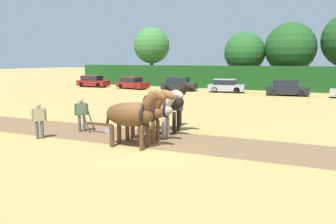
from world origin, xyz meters
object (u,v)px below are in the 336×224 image
tree_left (245,52)px  draft_horse_lead_right (145,112)px  parked_car_center_right (287,88)px  farmer_onlooker_left (39,118)px  parked_car_left (132,83)px  draft_horse_lead_left (132,114)px  parked_car_center (226,86)px  tree_far_left (152,45)px  parked_car_far_left (93,81)px  draft_horse_trail_left (156,109)px  plow (102,127)px  parked_car_center_left (179,84)px  tree_center_left (290,48)px  farmer_at_plow (81,112)px  farmer_beside_team (180,108)px  draft_horse_trail_right (165,102)px

tree_left → draft_horse_lead_right: (3.58, -31.45, -3.25)m
parked_car_center_right → farmer_onlooker_left: bearing=-115.5°
draft_horse_lead_right → parked_car_left: draft_horse_lead_right is taller
draft_horse_lead_left → parked_car_center: 24.60m
draft_horse_lead_right → farmer_onlooker_left: size_ratio=1.63×
tree_far_left → parked_car_far_left: size_ratio=1.92×
draft_horse_trail_left → plow: size_ratio=1.61×
plow → parked_car_center_left: 23.18m
parked_car_left → parked_car_center: parked_car_left is taller
tree_center_left → parked_car_center_left: bearing=-139.2°
farmer_onlooker_left → parked_car_center_right: farmer_onlooker_left is taller
draft_horse_trail_left → plow: 2.84m
plow → farmer_at_plow: (-1.10, -0.15, 0.65)m
farmer_beside_team → parked_car_center_left: farmer_beside_team is taller
draft_horse_lead_left → plow: (-2.73, 1.48, -1.04)m
farmer_onlooker_left → parked_car_left: (-10.81, 24.14, -0.23)m
tree_far_left → tree_left: bearing=6.1°
farmer_beside_team → farmer_onlooker_left: (-4.45, -5.35, -0.08)m
draft_horse_lead_right → plow: bearing=168.1°
plow → farmer_onlooker_left: 2.86m
farmer_onlooker_left → parked_car_far_left: size_ratio=0.38×
farmer_at_plow → farmer_onlooker_left: size_ratio=1.03×
draft_horse_lead_left → parked_car_center_left: 25.45m
farmer_onlooker_left → parked_car_center_right: bearing=112.2°
tree_center_left → draft_horse_trail_left: (-2.06, -31.03, -3.80)m
parked_car_far_left → parked_car_center: bearing=-3.4°
parked_car_left → plow: bearing=-48.5°
draft_horse_trail_left → parked_car_center_right: 21.85m
tree_far_left → draft_horse_trail_left: size_ratio=3.15×
tree_left → farmer_beside_team: tree_left is taller
draft_horse_trail_right → farmer_at_plow: draft_horse_trail_right is taller
tree_left → parked_car_center_left: tree_left is taller
tree_far_left → draft_horse_lead_left: (16.87, -31.14, -4.29)m
draft_horse_trail_left → farmer_onlooker_left: size_ratio=1.62×
tree_far_left → draft_horse_trail_left: 33.70m
tree_center_left → parked_car_left: size_ratio=1.84×
draft_horse_trail_right → plow: 3.32m
parked_car_center_left → parked_car_center: size_ratio=1.03×
draft_horse_lead_left → farmer_onlooker_left: 4.60m
tree_far_left → plow: bearing=-64.5°
draft_horse_lead_left → farmer_beside_team: size_ratio=1.61×
draft_horse_lead_left → farmer_onlooker_left: (-4.53, -0.65, -0.42)m
farmer_beside_team → draft_horse_trail_left: bearing=-95.4°
farmer_onlooker_left → parked_car_far_left: 29.67m
draft_horse_lead_right → farmer_at_plow: bearing=172.6°
parked_car_center_left → plow: bearing=-83.6°
draft_horse_lead_left → draft_horse_trail_left: 2.22m
plow → parked_car_center: 22.87m
draft_horse_trail_right → draft_horse_trail_left: bearing=-89.7°
tree_far_left → parked_car_center_right: (19.78, -7.29, -4.92)m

